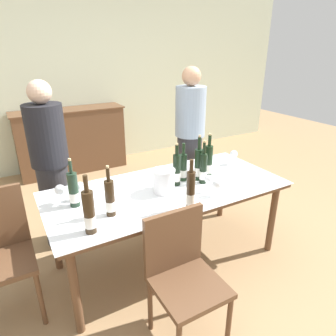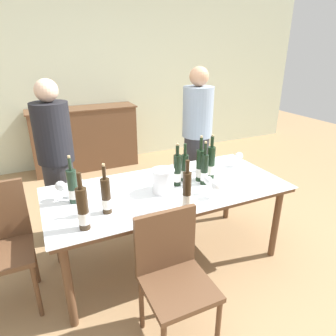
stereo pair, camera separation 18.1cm
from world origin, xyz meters
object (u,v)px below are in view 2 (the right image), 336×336
Objects in this scene: wine_glass_1 at (80,184)px; wine_bottle_8 at (211,163)px; wine_bottle_3 at (185,168)px; wine_glass_5 at (208,160)px; wine_bottle_1 at (187,192)px; wine_bottle_0 at (200,166)px; person_guest_left at (197,143)px; wine_glass_2 at (216,187)px; wine_glass_3 at (208,181)px; wine_bottle_2 at (73,187)px; chair_left_end at (0,239)px; wine_glass_0 at (239,157)px; wine_bottle_6 at (83,210)px; wine_glass_4 at (60,187)px; ice_bucket at (163,180)px; person_host at (57,165)px; sideboard_cabinet at (85,138)px; wine_bottle_5 at (106,197)px; dining_table at (168,194)px; wine_bottle_7 at (177,171)px; wine_bottle_4 at (204,170)px; chair_near_front at (173,270)px.

wine_bottle_8 is at bearing -6.78° from wine_glass_1.
wine_bottle_3 is 2.22× the size of wine_glass_5.
wine_glass_1 is (-0.66, 0.54, -0.04)m from wine_bottle_1.
person_guest_left is (0.38, 0.72, -0.04)m from wine_bottle_0.
wine_glass_3 is at bearing 98.88° from wine_glass_2.
wine_bottle_2 reaches higher than chair_left_end.
wine_glass_2 is (-0.58, -0.47, -0.00)m from wine_glass_0.
wine_bottle_2 is 0.95× the size of wine_bottle_6.
wine_bottle_3 is 2.31× the size of wine_glass_1.
wine_bottle_0 is 2.67× the size of wine_glass_4.
ice_bucket is 0.12× the size of person_host.
sideboard_cabinet is 3.96× the size of wine_bottle_8.
wine_glass_3 is 0.16× the size of chair_left_end.
wine_glass_2 is at bearing -9.17° from wine_bottle_5.
dining_table is 2.12× the size of chair_left_end.
wine_glass_0 is 0.60m from person_guest_left.
wine_bottle_6 is (-0.52, -2.90, 0.38)m from sideboard_cabinet.
wine_glass_4 reaches higher than wine_glass_3.
wine_bottle_3 reaches higher than wine_glass_4.
chair_left_end is (-1.39, 0.07, -0.31)m from wine_bottle_7.
wine_glass_3 is at bearing -43.46° from person_host.
wine_bottle_2 reaches higher than ice_bucket.
wine_bottle_4 is 2.50× the size of wine_glass_4.
person_guest_left is (0.51, 0.66, -0.02)m from wine_bottle_3.
dining_table is 14.01× the size of wine_glass_0.
person_host is (-0.99, 0.70, -0.05)m from wine_bottle_3.
wine_bottle_8 is at bearing -2.13° from chair_left_end.
wine_bottle_4 is at bearing -127.86° from wine_glass_5.
sideboard_cabinet is 0.81× the size of dining_table.
wine_bottle_7 is at bearing 21.63° from wine_bottle_6.
wine_bottle_7 is at bearing -152.27° from wine_bottle_3.
sideboard_cabinet is 2.66m from ice_bucket.
chair_near_front is at bearing -62.14° from wine_bottle_5.
ice_bucket is 0.70m from wine_bottle_2.
wine_bottle_1 is at bearing -39.24° from wine_glass_1.
wine_glass_5 reaches higher than wine_glass_0.
wine_glass_0 is at bearing -76.06° from person_guest_left.
chair_left_end is at bearing -113.13° from sideboard_cabinet.
wine_bottle_3 is 0.30m from wine_glass_3.
wine_bottle_0 is 0.11m from wine_bottle_8.
wine_bottle_2 is 2.44× the size of wine_glass_5.
wine_bottle_6 is 1.22m from wine_bottle_8.
person_guest_left is (0.45, 0.96, -0.01)m from wine_glass_3.
wine_bottle_5 is at bearing -165.33° from ice_bucket.
wine_glass_0 is at bearing 10.36° from dining_table.
wine_bottle_0 is 1.10× the size of wine_bottle_5.
dining_table is 1.30m from chair_left_end.
wine_bottle_1 is 2.50× the size of wine_glass_4.
wine_bottle_0 is 1.09× the size of wine_bottle_2.
wine_bottle_7 reaches higher than wine_glass_4.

